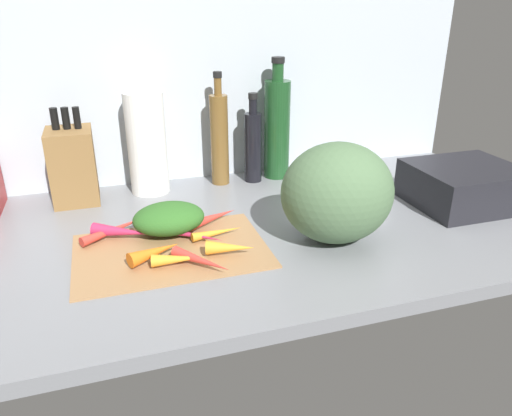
# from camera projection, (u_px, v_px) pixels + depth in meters

# --- Properties ---
(ground_plane) EXTENTS (1.70, 0.80, 0.03)m
(ground_plane) POSITION_uv_depth(u_px,v_px,m) (223.00, 234.00, 1.16)
(ground_plane) COLOR slate
(wall_back) EXTENTS (1.70, 0.03, 0.60)m
(wall_back) POSITION_uv_depth(u_px,v_px,m) (186.00, 75.00, 1.37)
(wall_back) COLOR #ADB7C1
(wall_back) RESTS_ON ground_plane
(cutting_board) EXTENTS (0.40, 0.27, 0.01)m
(cutting_board) POSITION_uv_depth(u_px,v_px,m) (171.00, 250.00, 1.04)
(cutting_board) COLOR #997047
(cutting_board) RESTS_ON ground_plane
(carrot_0) EXTENTS (0.12, 0.04, 0.02)m
(carrot_0) POSITION_uv_depth(u_px,v_px,m) (217.00, 232.00, 1.09)
(carrot_0) COLOR orange
(carrot_0) RESTS_ON cutting_board
(carrot_1) EXTENTS (0.15, 0.12, 0.02)m
(carrot_1) POSITION_uv_depth(u_px,v_px,m) (188.00, 234.00, 1.08)
(carrot_1) COLOR #B2264C
(carrot_1) RESTS_ON cutting_board
(carrot_2) EXTENTS (0.14, 0.09, 0.03)m
(carrot_2) POSITION_uv_depth(u_px,v_px,m) (123.00, 231.00, 1.08)
(carrot_2) COLOR #B2264C
(carrot_2) RESTS_ON cutting_board
(carrot_3) EXTENTS (0.13, 0.08, 0.03)m
(carrot_3) POSITION_uv_depth(u_px,v_px,m) (213.00, 218.00, 1.15)
(carrot_3) COLOR red
(carrot_3) RESTS_ON cutting_board
(carrot_4) EXTENTS (0.11, 0.06, 0.03)m
(carrot_4) POSITION_uv_depth(u_px,v_px,m) (230.00, 248.00, 1.01)
(carrot_4) COLOR orange
(carrot_4) RESTS_ON cutting_board
(carrot_5) EXTENTS (0.11, 0.12, 0.03)m
(carrot_5) POSITION_uv_depth(u_px,v_px,m) (201.00, 261.00, 0.97)
(carrot_5) COLOR red
(carrot_5) RESTS_ON cutting_board
(carrot_6) EXTENTS (0.11, 0.04, 0.03)m
(carrot_6) POSITION_uv_depth(u_px,v_px,m) (178.00, 259.00, 0.97)
(carrot_6) COLOR orange
(carrot_6) RESTS_ON cutting_board
(carrot_7) EXTENTS (0.13, 0.04, 0.02)m
(carrot_7) POSITION_uv_depth(u_px,v_px,m) (171.00, 220.00, 1.15)
(carrot_7) COLOR orange
(carrot_7) RESTS_ON cutting_board
(carrot_8) EXTENTS (0.12, 0.07, 0.03)m
(carrot_8) POSITION_uv_depth(u_px,v_px,m) (155.00, 252.00, 0.99)
(carrot_8) COLOR orange
(carrot_8) RESTS_ON cutting_board
(carrot_9) EXTENTS (0.16, 0.11, 0.02)m
(carrot_9) POSITION_uv_depth(u_px,v_px,m) (116.00, 229.00, 1.10)
(carrot_9) COLOR red
(carrot_9) RESTS_ON cutting_board
(carrot_greens_pile) EXTENTS (0.16, 0.12, 0.07)m
(carrot_greens_pile) POSITION_uv_depth(u_px,v_px,m) (169.00, 218.00, 1.10)
(carrot_greens_pile) COLOR #2D6023
(carrot_greens_pile) RESTS_ON cutting_board
(winter_squash) EXTENTS (0.25, 0.22, 0.22)m
(winter_squash) POSITION_uv_depth(u_px,v_px,m) (337.00, 193.00, 1.06)
(winter_squash) COLOR #4C6B47
(winter_squash) RESTS_ON ground_plane
(knife_block) EXTENTS (0.11, 0.13, 0.25)m
(knife_block) POSITION_uv_depth(u_px,v_px,m) (73.00, 165.00, 1.27)
(knife_block) COLOR brown
(knife_block) RESTS_ON ground_plane
(paper_towel_roll) EXTENTS (0.11, 0.11, 0.28)m
(paper_towel_roll) POSITION_uv_depth(u_px,v_px,m) (147.00, 143.00, 1.32)
(paper_towel_roll) COLOR white
(paper_towel_roll) RESTS_ON ground_plane
(bottle_0) EXTENTS (0.05, 0.05, 0.32)m
(bottle_0) POSITION_uv_depth(u_px,v_px,m) (219.00, 138.00, 1.38)
(bottle_0) COLOR brown
(bottle_0) RESTS_ON ground_plane
(bottle_1) EXTENTS (0.05, 0.05, 0.26)m
(bottle_1) POSITION_uv_depth(u_px,v_px,m) (253.00, 145.00, 1.41)
(bottle_1) COLOR black
(bottle_1) RESTS_ON ground_plane
(bottle_2) EXTENTS (0.08, 0.08, 0.35)m
(bottle_2) POSITION_uv_depth(u_px,v_px,m) (277.00, 128.00, 1.43)
(bottle_2) COLOR #19421E
(bottle_2) RESTS_ON ground_plane
(dish_rack) EXTENTS (0.27, 0.23, 0.10)m
(dish_rack) POSITION_uv_depth(u_px,v_px,m) (464.00, 185.00, 1.27)
(dish_rack) COLOR black
(dish_rack) RESTS_ON ground_plane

